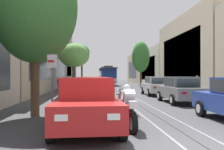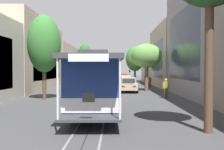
{
  "view_description": "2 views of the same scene",
  "coord_description": "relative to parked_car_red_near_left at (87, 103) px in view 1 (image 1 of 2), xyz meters",
  "views": [
    {
      "loc": [
        -2.58,
        -4.66,
        1.64
      ],
      "look_at": [
        -0.42,
        22.29,
        1.73
      ],
      "focal_mm": 39.29,
      "sensor_mm": 36.0,
      "label": 1
    },
    {
      "loc": [
        -0.99,
        50.87,
        2.39
      ],
      "look_at": [
        -0.58,
        3.43,
        1.37
      ],
      "focal_mm": 38.47,
      "sensor_mm": 36.0,
      "label": 2
    }
  ],
  "objects": [
    {
      "name": "street_tree_kerb_left_near",
      "position": [
        -2.17,
        2.8,
        3.66
      ],
      "size": [
        3.47,
        3.5,
        6.81
      ],
      "color": "brown",
      "rests_on": "ground"
    },
    {
      "name": "parked_car_grey_second_right",
      "position": [
        5.46,
        6.91,
        0.0
      ],
      "size": [
        2.01,
        4.37,
        1.58
      ],
      "color": "slate",
      "rests_on": "ground"
    },
    {
      "name": "motorcycle_with_rider",
      "position": [
        1.27,
        0.02,
        -0.15
      ],
      "size": [
        0.59,
        1.99,
        1.37
      ],
      "color": "black",
      "rests_on": "ground"
    },
    {
      "name": "pedestrian_crossing_far",
      "position": [
        -2.55,
        28.1,
        0.14
      ],
      "size": [
        0.55,
        0.33,
        1.67
      ],
      "color": "#4C4233",
      "rests_on": "ground"
    },
    {
      "name": "street_tree_kerb_left_mid",
      "position": [
        -1.81,
        38.99,
        5.21
      ],
      "size": [
        2.88,
        2.4,
        7.47
      ],
      "color": "brown",
      "rests_on": "ground"
    },
    {
      "name": "building_facade_left",
      "position": [
        -6.85,
        29.38,
        3.79
      ],
      "size": [
        5.98,
        63.28,
        10.48
      ],
      "color": "beige",
      "rests_on": "ground"
    },
    {
      "name": "street_tree_kerb_right_second",
      "position": [
        7.4,
        28.77,
        3.68
      ],
      "size": [
        2.65,
        2.61,
        6.82
      ],
      "color": "brown",
      "rests_on": "ground"
    },
    {
      "name": "parked_car_silver_mid_right",
      "position": [
        5.52,
        12.83,
        0.0
      ],
      "size": [
        2.06,
        4.39,
        1.58
      ],
      "color": "#B7B7BC",
      "rests_on": "ground"
    },
    {
      "name": "pedestrian_on_right_pavement",
      "position": [
        7.96,
        10.22,
        0.13
      ],
      "size": [
        0.55,
        0.25,
        1.64
      ],
      "color": "#282D38",
      "rests_on": "ground"
    },
    {
      "name": "parked_car_beige_fifth_left",
      "position": [
        0.22,
        22.18,
        0.0
      ],
      "size": [
        2.11,
        4.41,
        1.58
      ],
      "color": "#C1B28E",
      "rests_on": "ground"
    },
    {
      "name": "building_facade_right",
      "position": [
        12.27,
        27.2,
        2.75
      ],
      "size": [
        5.88,
        63.28,
        8.24
      ],
      "color": "#BCAD93",
      "rests_on": "ground"
    },
    {
      "name": "parked_car_red_near_left",
      "position": [
        0.0,
        0.0,
        0.0
      ],
      "size": [
        2.11,
        4.41,
        1.58
      ],
      "color": "red",
      "rests_on": "ground"
    },
    {
      "name": "pedestrian_on_left_pavement",
      "position": [
        -2.93,
        16.21,
        0.09
      ],
      "size": [
        0.55,
        0.41,
        1.59
      ],
      "color": "#282D38",
      "rests_on": "ground"
    },
    {
      "name": "street_sign_post",
      "position": [
        -1.26,
        1.46,
        0.74
      ],
      "size": [
        0.36,
        0.09,
        2.46
      ],
      "color": "slate",
      "rests_on": "ground"
    },
    {
      "name": "parked_car_red_second_left",
      "position": [
        0.14,
        5.62,
        0.0
      ],
      "size": [
        2.02,
        4.37,
        1.58
      ],
      "color": "red",
      "rests_on": "ground"
    },
    {
      "name": "fire_hydrant",
      "position": [
        -1.32,
        4.72,
        -0.38
      ],
      "size": [
        0.4,
        0.22,
        0.84
      ],
      "color": "gold",
      "rests_on": "ground"
    },
    {
      "name": "cable_car_trolley",
      "position": [
        2.76,
        34.77,
        0.86
      ],
      "size": [
        2.72,
        9.16,
        3.28
      ],
      "color": "navy",
      "rests_on": "ground"
    },
    {
      "name": "street_tree_kerb_left_second",
      "position": [
        -1.92,
        20.77,
        3.14
      ],
      "size": [
        3.49,
        2.8,
        5.36
      ],
      "color": "brown",
      "rests_on": "ground"
    },
    {
      "name": "parked_car_white_fourth_left",
      "position": [
        0.09,
        16.99,
        0.0
      ],
      "size": [
        2.03,
        4.37,
        1.58
      ],
      "color": "silver",
      "rests_on": "ground"
    },
    {
      "name": "ground_plane",
      "position": [
        2.76,
        22.63,
        -0.8
      ],
      "size": [
        160.0,
        160.0,
        0.0
      ],
      "primitive_type": "plane",
      "color": "#424244"
    },
    {
      "name": "parked_car_yellow_mid_left",
      "position": [
        0.09,
        11.56,
        0.0
      ],
      "size": [
        2.02,
        4.37,
        1.58
      ],
      "color": "gold",
      "rests_on": "ground"
    },
    {
      "name": "trolley_track_rails",
      "position": [
        2.76,
        26.99,
        -0.79
      ],
      "size": [
        1.14,
        71.58,
        0.01
      ],
      "color": "gray",
      "rests_on": "ground"
    }
  ]
}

